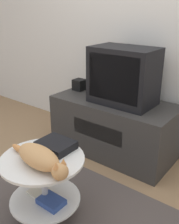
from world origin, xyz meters
The scene contains 9 objects.
ground_plane centered at (0.00, 0.00, 0.00)m, with size 12.00×12.00×0.00m, color #93704C.
wall_back centered at (0.00, 1.42, 1.30)m, with size 8.00×0.05×2.60m.
rug centered at (0.00, 0.00, 0.01)m, with size 1.84×1.17×0.02m.
tv_stand centered at (-0.12, 1.04, 0.28)m, with size 1.24×0.59×0.57m.
tv centered at (-0.03, 1.04, 0.83)m, with size 0.60×0.38×0.53m.
speaker centered at (-0.62, 1.10, 0.63)m, with size 0.12×0.12×0.12m.
coffee_table centered at (0.03, -0.06, 0.33)m, with size 0.57×0.57×0.49m.
dvd_box centered at (0.01, 0.09, 0.53)m, with size 0.25×0.20×0.06m.
cat centered at (0.10, -0.13, 0.57)m, with size 0.56×0.20×0.13m.
Camera 1 is at (1.19, -1.04, 1.44)m, focal length 42.00 mm.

